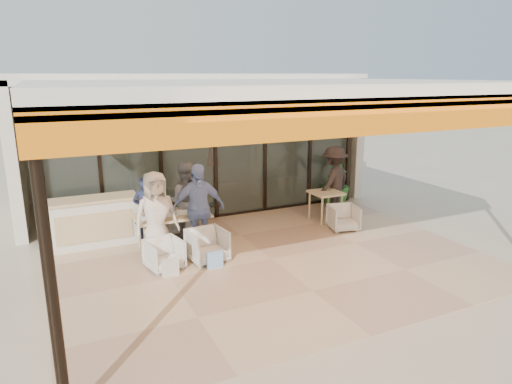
# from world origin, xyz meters

# --- Properties ---
(ground) EXTENTS (70.00, 70.00, 0.00)m
(ground) POSITION_xyz_m (0.00, 0.00, 0.00)
(ground) COLOR #C6B293
(ground) RESTS_ON ground
(terrace_floor) EXTENTS (8.00, 6.00, 0.01)m
(terrace_floor) POSITION_xyz_m (0.00, 0.00, 0.01)
(terrace_floor) COLOR tan
(terrace_floor) RESTS_ON ground
(terrace_structure) EXTENTS (8.00, 6.00, 3.40)m
(terrace_structure) POSITION_xyz_m (0.00, -0.26, 3.25)
(terrace_structure) COLOR silver
(terrace_structure) RESTS_ON ground
(glass_storefront) EXTENTS (8.08, 0.10, 3.20)m
(glass_storefront) POSITION_xyz_m (0.00, 3.00, 1.60)
(glass_storefront) COLOR #9EADA3
(glass_storefront) RESTS_ON ground
(interior_block) EXTENTS (9.05, 3.62, 3.52)m
(interior_block) POSITION_xyz_m (0.01, 5.31, 2.23)
(interior_block) COLOR silver
(interior_block) RESTS_ON ground
(host_counter) EXTENTS (1.85, 0.65, 1.04)m
(host_counter) POSITION_xyz_m (-3.01, 2.30, 0.53)
(host_counter) COLOR silver
(host_counter) RESTS_ON ground
(dining_table) EXTENTS (1.50, 0.90, 0.93)m
(dining_table) POSITION_xyz_m (-1.56, 1.44, 0.69)
(dining_table) COLOR #DFBF88
(dining_table) RESTS_ON ground
(chair_far_left) EXTENTS (0.76, 0.73, 0.61)m
(chair_far_left) POSITION_xyz_m (-1.97, 2.39, 0.31)
(chair_far_left) COLOR silver
(chair_far_left) RESTS_ON ground
(chair_far_right) EXTENTS (0.64, 0.60, 0.65)m
(chair_far_right) POSITION_xyz_m (-1.13, 2.39, 0.33)
(chair_far_right) COLOR silver
(chair_far_right) RESTS_ON ground
(chair_near_left) EXTENTS (0.71, 0.68, 0.63)m
(chair_near_left) POSITION_xyz_m (-1.97, 0.49, 0.32)
(chair_near_left) COLOR silver
(chair_near_left) RESTS_ON ground
(chair_near_right) EXTENTS (0.75, 0.71, 0.70)m
(chair_near_right) POSITION_xyz_m (-1.13, 0.49, 0.35)
(chair_near_right) COLOR silver
(chair_near_right) RESTS_ON ground
(diner_navy) EXTENTS (0.63, 0.52, 1.48)m
(diner_navy) POSITION_xyz_m (-1.97, 1.89, 0.74)
(diner_navy) COLOR #181D36
(diner_navy) RESTS_ON ground
(diner_grey) EXTENTS (1.00, 0.88, 1.72)m
(diner_grey) POSITION_xyz_m (-1.13, 1.89, 0.86)
(diner_grey) COLOR #5D5E62
(diner_grey) RESTS_ON ground
(diner_cream) EXTENTS (0.92, 0.65, 1.75)m
(diner_cream) POSITION_xyz_m (-1.97, 0.99, 0.88)
(diner_cream) COLOR beige
(diner_cream) RESTS_ON ground
(diner_periwinkle) EXTENTS (1.10, 0.52, 1.84)m
(diner_periwinkle) POSITION_xyz_m (-1.13, 0.99, 0.92)
(diner_periwinkle) COLOR #6B82B3
(diner_periwinkle) RESTS_ON ground
(tote_bag_cream) EXTENTS (0.30, 0.10, 0.34)m
(tote_bag_cream) POSITION_xyz_m (-1.97, 0.09, 0.17)
(tote_bag_cream) COLOR silver
(tote_bag_cream) RESTS_ON ground
(tote_bag_blue) EXTENTS (0.30, 0.10, 0.34)m
(tote_bag_blue) POSITION_xyz_m (-1.13, 0.09, 0.17)
(tote_bag_blue) COLOR #99BFD8
(tote_bag_blue) RESTS_ON ground
(side_table) EXTENTS (0.70, 0.70, 0.74)m
(side_table) POSITION_xyz_m (2.33, 1.62, 0.64)
(side_table) COLOR #DFBF88
(side_table) RESTS_ON ground
(side_chair) EXTENTS (0.75, 0.72, 0.65)m
(side_chair) POSITION_xyz_m (2.33, 0.87, 0.32)
(side_chair) COLOR silver
(side_chair) RESTS_ON ground
(standing_woman) EXTENTS (1.33, 1.10, 1.79)m
(standing_woman) POSITION_xyz_m (2.77, 1.94, 0.89)
(standing_woman) COLOR black
(standing_woman) RESTS_ON ground
(potted_palm) EXTENTS (1.07, 1.07, 1.36)m
(potted_palm) POSITION_xyz_m (3.32, 2.64, 0.68)
(potted_palm) COLOR #1E5919
(potted_palm) RESTS_ON ground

